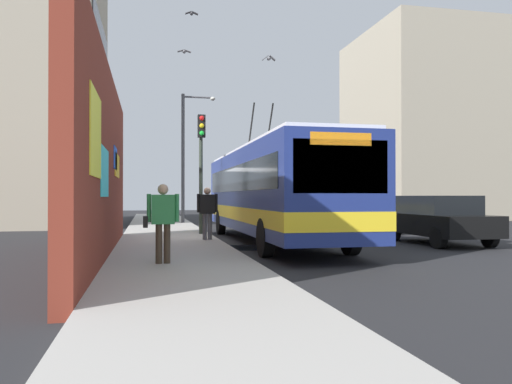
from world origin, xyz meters
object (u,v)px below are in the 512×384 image
Objects in this scene: city_bus at (272,190)px; parked_car_navy at (366,213)px; traffic_light at (201,154)px; parked_car_black at (438,218)px; parked_car_white at (320,209)px; street_lamp at (187,149)px; parked_car_red at (289,207)px; pedestrian_near_wall at (163,217)px; pedestrian_at_curb at (207,209)px.

city_bus is 3.08× the size of parked_car_navy.
city_bus is at bearing -137.05° from traffic_light.
parked_car_white is at bearing -0.00° from parked_car_black.
parked_car_black is 8.67m from traffic_light.
traffic_light is 8.60m from street_lamp.
street_lamp is (-5.41, 7.25, 3.29)m from parked_car_red.
traffic_light is at bearing 102.21° from parked_car_navy.
parked_car_red is 2.79× the size of pedestrian_near_wall.
pedestrian_near_wall is at bearing 137.22° from parked_car_navy.
parked_car_navy is 0.93× the size of parked_car_white.
parked_car_red is (12.36, -0.00, 0.00)m from parked_car_navy.
parked_car_white is (6.04, -0.00, 0.00)m from parked_car_navy.
parked_car_white is 2.65× the size of pedestrian_near_wall.
pedestrian_at_curb is at bearing 143.74° from parked_car_white.
parked_car_navy is at bearing 180.00° from parked_car_white.
parked_car_white is at bearing -0.00° from parked_car_navy.
city_bus is 11.30m from street_lamp.
street_lamp reaches higher than parked_car_navy.
parked_car_red is at bearing -0.00° from parked_car_white.
pedestrian_near_wall is (-5.68, 1.60, -0.03)m from pedestrian_at_curb.
pedestrian_near_wall reaches higher than parked_car_white.
city_bus reaches higher than parked_car_navy.
pedestrian_at_curb is at bearing 155.72° from parked_car_red.
parked_car_navy and parked_car_red have the same top height.
city_bus is 1.82× the size of street_lamp.
parked_car_white is 10.85m from traffic_light.
pedestrian_at_curb is (-0.14, 2.20, -0.62)m from city_bus.
traffic_light is (-13.95, 7.35, 2.31)m from parked_car_red.
pedestrian_near_wall is at bearing 114.84° from parked_car_black.
parked_car_black is 1.03× the size of parked_car_navy.
pedestrian_at_curb is (-4.04, 7.40, 0.32)m from parked_car_navy.
street_lamp reaches higher than pedestrian_at_curb.
parked_car_navy is 0.59× the size of street_lamp.
parked_car_navy is 12.36m from parked_car_red.
pedestrian_near_wall is at bearing 157.83° from parked_car_red.
city_bus is 6.57m from parked_car_navy.
pedestrian_at_curb is (-16.41, 7.40, 0.32)m from parked_car_red.
parked_car_white is at bearing 180.00° from parked_car_red.
parked_car_red is 15.94m from traffic_light.
street_lamp is (6.95, 7.25, 3.29)m from parked_car_navy.
street_lamp is at bearing -5.98° from pedestrian_near_wall.
parked_car_navy is 0.88× the size of parked_car_red.
city_bus is 2.99× the size of parked_car_black.
parked_car_red is (17.92, -0.00, 0.00)m from parked_car_black.
pedestrian_near_wall is 8.54m from traffic_light.
parked_car_white is at bearing -43.91° from traffic_light.
city_bus reaches higher than traffic_light.
pedestrian_at_curb is at bearing 93.75° from city_bus.
traffic_light is (-1.59, 7.35, 2.31)m from parked_car_navy.
parked_car_navy is (5.56, 0.00, -0.00)m from parked_car_black.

